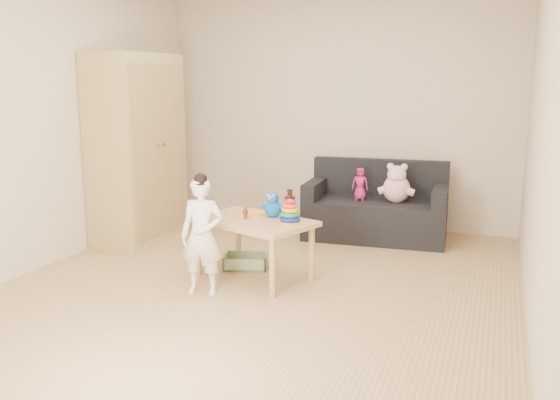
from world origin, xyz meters
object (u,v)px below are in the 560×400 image
at_px(sofa, 375,219).
at_px(toddler, 202,238).
at_px(play_table, 254,249).
at_px(wardrobe, 137,149).

bearing_deg(sofa, toddler, -116.87).
height_order(play_table, toddler, toddler).
distance_m(wardrobe, play_table, 1.90).
distance_m(play_table, toddler, 0.57).
bearing_deg(play_table, toddler, -115.01).
bearing_deg(toddler, wardrobe, 128.24).
bearing_deg(wardrobe, play_table, -24.98).
bearing_deg(sofa, wardrobe, -162.37).
distance_m(sofa, play_table, 1.77).
height_order(sofa, play_table, play_table).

